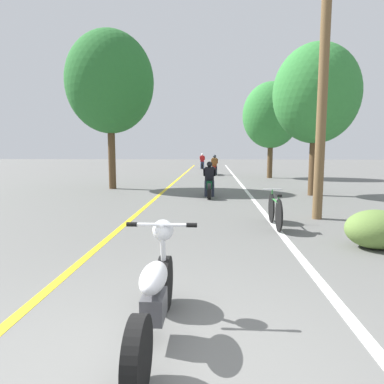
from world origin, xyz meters
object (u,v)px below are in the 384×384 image
utility_pole (323,84)px  roadside_tree_right_far (271,115)px  roadside_tree_right_near (316,94)px  motorcycle_rider_lead (209,183)px  roadside_tree_left (110,83)px  motorcycle_foreground (155,294)px  bicycle_parked (275,210)px  motorcycle_rider_mid (214,167)px  motorcycle_rider_far (202,163)px

utility_pole → roadside_tree_right_far: bearing=86.1°
roadside_tree_right_near → motorcycle_rider_lead: size_ratio=2.72×
utility_pole → roadside_tree_right_near: bearing=75.7°
roadside_tree_right_far → roadside_tree_left: 10.36m
roadside_tree_left → motorcycle_foreground: size_ratio=3.51×
motorcycle_foreground → bicycle_parked: (1.96, 4.80, -0.05)m
motorcycle_rider_lead → motorcycle_rider_mid: 11.16m
roadside_tree_right_far → motorcycle_rider_far: roadside_tree_right_far is taller
roadside_tree_left → motorcycle_foreground: 13.52m
roadside_tree_right_near → motorcycle_rider_mid: bearing=109.5°
roadside_tree_right_near → motorcycle_rider_mid: roadside_tree_right_near is taller
motorcycle_rider_lead → bicycle_parked: (1.55, -5.03, -0.12)m
roadside_tree_right_far → bicycle_parked: 14.40m
utility_pole → motorcycle_foreground: bearing=-119.0°
roadside_tree_left → motorcycle_foreground: (4.01, -12.19, -4.25)m
roadside_tree_right_near → motorcycle_rider_mid: 11.67m
motorcycle_foreground → roadside_tree_left: bearing=108.2°
bicycle_parked → motorcycle_foreground: bearing=-112.2°
motorcycle_rider_lead → motorcycle_rider_mid: size_ratio=1.04×
roadside_tree_right_near → motorcycle_rider_lead: (-3.98, -0.60, -3.33)m
roadside_tree_right_near → motorcycle_rider_mid: size_ratio=2.83×
motorcycle_rider_far → motorcycle_rider_mid: bearing=-82.1°
utility_pole → roadside_tree_left: 9.73m
roadside_tree_left → motorcycle_rider_lead: size_ratio=3.30×
roadside_tree_right_far → motorcycle_rider_far: (-4.53, 10.27, -3.31)m
utility_pole → roadside_tree_left: (-7.22, 6.39, 1.31)m
roadside_tree_left → motorcycle_rider_mid: (4.66, 8.79, -4.15)m
motorcycle_foreground → bicycle_parked: motorcycle_foreground is taller
utility_pole → roadside_tree_right_far: 12.85m
roadside_tree_right_near → roadside_tree_right_far: 8.19m
utility_pole → motorcycle_foreground: size_ratio=3.32×
utility_pole → roadside_tree_right_near: utility_pole is taller
roadside_tree_right_near → roadside_tree_left: (-8.40, 1.76, 0.85)m
roadside_tree_right_near → motorcycle_foreground: size_ratio=2.89×
motorcycle_rider_lead → roadside_tree_left: bearing=151.8°
motorcycle_rider_mid → motorcycle_foreground: bearing=-91.8°
motorcycle_foreground → motorcycle_rider_mid: bearing=88.2°
motorcycle_rider_far → motorcycle_rider_lead: bearing=-87.4°
roadside_tree_right_far → motorcycle_rider_mid: size_ratio=2.91×
roadside_tree_left → motorcycle_rider_mid: size_ratio=3.43×
roadside_tree_right_far → motorcycle_foreground: roadside_tree_right_far is taller
motorcycle_rider_lead → bicycle_parked: bearing=-72.9°
utility_pole → roadside_tree_right_near: (1.18, 4.63, 0.46)m
roadside_tree_left → motorcycle_rider_lead: roadside_tree_left is taller
roadside_tree_right_near → roadside_tree_right_far: size_ratio=0.97×
motorcycle_rider_lead → motorcycle_rider_far: (-0.85, 19.05, 0.04)m
bicycle_parked → roadside_tree_right_near: bearing=66.6°
roadside_tree_right_near → bicycle_parked: 7.04m
motorcycle_rider_mid → roadside_tree_right_far: bearing=-34.7°
roadside_tree_right_far → roadside_tree_left: (-8.10, -6.42, 0.83)m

